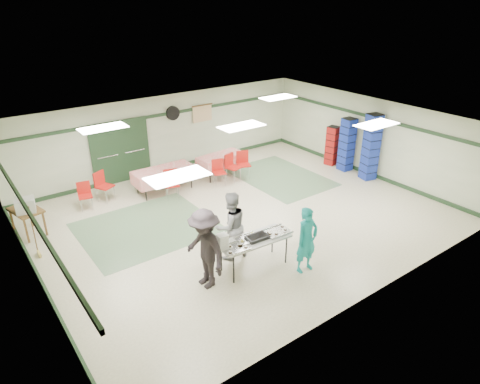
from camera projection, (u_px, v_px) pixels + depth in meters
floor at (241, 216)px, 12.37m from camera, size 11.00×11.00×0.00m
ceiling at (242, 125)px, 11.23m from camera, size 11.00×11.00×0.00m
wall_back at (166, 134)px, 15.09m from camera, size 11.00×0.00×11.00m
wall_front at (376, 242)px, 8.52m from camera, size 11.00×0.00×11.00m
wall_left at (28, 233)px, 8.85m from camera, size 0.00×9.00×9.00m
wall_right at (369, 137)px, 14.75m from camera, size 0.00×9.00×9.00m
trim_back at (165, 114)px, 14.77m from camera, size 11.00×0.06×0.10m
baseboard_back at (169, 168)px, 15.61m from camera, size 11.00×0.06×0.12m
trim_left at (23, 202)px, 8.57m from camera, size 0.06×9.00×0.10m
baseboard_left at (42, 283)px, 9.41m from camera, size 0.06×9.00×0.12m
trim_right at (371, 117)px, 14.44m from camera, size 0.06×9.00×0.10m
baseboard_right at (364, 171)px, 15.28m from camera, size 0.06×9.00×0.12m
green_patch_a at (147, 227)px, 11.76m from camera, size 3.50×3.00×0.01m
green_patch_b at (280, 177)px, 14.97m from camera, size 2.50×3.50×0.01m
double_door_left at (107, 155)px, 13.99m from camera, size 0.90×0.06×2.10m
double_door_right at (134, 149)px, 14.50m from camera, size 0.90×0.06×2.10m
door_frame at (121, 152)px, 14.23m from camera, size 2.00×0.03×2.15m
wall_fan at (173, 113)px, 14.91m from camera, size 0.50×0.10×0.50m
scroll_banner at (202, 114)px, 15.63m from camera, size 0.80×0.02×0.60m
serving_table at (254, 241)px, 9.79m from camera, size 1.72×0.79×0.76m
sheet_tray_right at (277, 232)px, 10.03m from camera, size 0.64×0.50×0.02m
sheet_tray_mid at (248, 239)px, 9.74m from camera, size 0.56×0.44×0.02m
sheet_tray_left at (234, 249)px, 9.37m from camera, size 0.61×0.48×0.02m
baking_pan at (257, 237)px, 9.75m from camera, size 0.53×0.35×0.08m
foam_box_stack at (222, 242)px, 9.30m from camera, size 0.24×0.22×0.37m
volunteer_teal at (307, 240)px, 9.65m from camera, size 0.59×0.39×1.59m
volunteer_grey at (231, 226)px, 10.11m from camera, size 0.87×0.69×1.72m
volunteer_dark at (205, 249)px, 9.08m from camera, size 0.74×1.23×1.85m
dining_table_a at (221, 160)px, 14.89m from camera, size 1.72×0.88×0.77m
dining_table_b at (164, 175)px, 13.71m from camera, size 1.94×0.87×0.77m
chair_a at (231, 164)px, 14.51m from camera, size 0.54×0.54×0.94m
chair_b at (218, 169)px, 14.23m from camera, size 0.50×0.50×0.86m
chair_c at (243, 161)px, 14.77m from camera, size 0.56×0.56×0.93m
chair_d at (171, 181)px, 13.28m from camera, size 0.54×0.54×0.92m
chair_loose_a at (102, 183)px, 13.06m from camera, size 0.59×0.59×0.94m
chair_loose_b at (85, 193)px, 12.62m from camera, size 0.45×0.46×0.83m
crate_stack_blue_a at (347, 145)px, 15.20m from camera, size 0.44×0.44×1.92m
crate_stack_red at (332, 146)px, 15.79m from camera, size 0.45×0.45×1.46m
crate_stack_blue_b at (371, 147)px, 14.38m from camera, size 0.53×0.53×2.28m
printer_table at (26, 213)px, 11.17m from camera, size 0.82×1.06×0.74m
office_printer at (25, 205)px, 10.94m from camera, size 0.53×0.49×0.36m
broom at (33, 230)px, 10.24m from camera, size 0.08×0.22×1.35m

